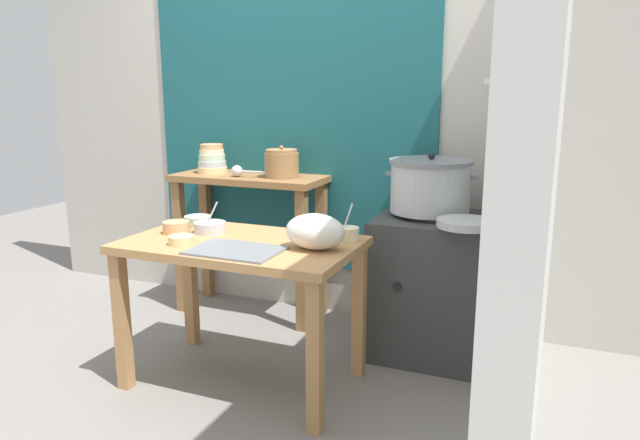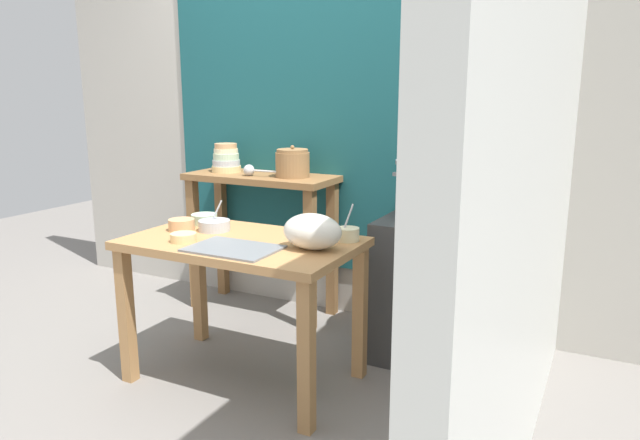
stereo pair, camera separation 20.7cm
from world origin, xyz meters
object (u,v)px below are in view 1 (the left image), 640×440
object	(u,v)px
clay_pot	(282,164)
back_shelf_table	(249,210)
bowl_stack_enamel	(212,160)
wide_pan	(466,223)
prep_bowl_3	(348,233)
plastic_bag	(315,232)
prep_bowl_1	(176,227)
steamer_pot	(430,186)
ladle	(239,171)
prep_table	(242,263)
prep_bowl_2	(210,227)
stove_block	(433,284)
prep_bowl_4	(198,221)
prep_bowl_0	(182,240)
serving_tray	(235,250)

from	to	relation	value
clay_pot	back_shelf_table	bearing A→B (deg)	-180.00
clay_pot	bowl_stack_enamel	size ratio (longest dim) A/B	1.10
wide_pan	prep_bowl_3	bearing A→B (deg)	-155.80
plastic_bag	prep_bowl_1	size ratio (longest dim) A/B	2.09
steamer_pot	prep_bowl_3	distance (m)	0.61
ladle	prep_table	bearing A→B (deg)	-59.52
prep_bowl_2	wide_pan	bearing A→B (deg)	16.22
stove_block	prep_bowl_2	world-z (taller)	prep_bowl_2
plastic_bag	clay_pot	bearing A→B (deg)	124.51
stove_block	prep_bowl_1	xyz separation A→B (m)	(-1.16, -0.69, 0.37)
bowl_stack_enamel	clay_pot	bearing A→B (deg)	-0.55
clay_pot	prep_table	bearing A→B (deg)	-77.00
wide_pan	prep_bowl_4	size ratio (longest dim) A/B	2.00
bowl_stack_enamel	prep_bowl_0	size ratio (longest dim) A/B	1.54
serving_tray	plastic_bag	xyz separation A→B (m)	(0.31, 0.17, 0.08)
steamer_pot	stove_block	bearing A→B (deg)	-26.62
prep_table	prep_bowl_1	size ratio (longest dim) A/B	8.32
stove_block	plastic_bag	distance (m)	0.91
back_shelf_table	prep_bowl_0	distance (m)	1.02
prep_bowl_0	prep_bowl_3	size ratio (longest dim) A/B	0.70
steamer_pot	plastic_bag	world-z (taller)	steamer_pot
wide_pan	prep_bowl_3	xyz separation A→B (m)	(-0.51, -0.23, -0.04)
clay_pot	prep_bowl_1	bearing A→B (deg)	-102.57
serving_tray	prep_table	bearing A→B (deg)	112.78
serving_tray	clay_pot	bearing A→B (deg)	104.73
stove_block	ladle	size ratio (longest dim) A/B	2.66
back_shelf_table	serving_tray	xyz separation A→B (m)	(0.50, -1.01, 0.05)
serving_tray	ladle	bearing A→B (deg)	119.15
bowl_stack_enamel	serving_tray	bearing A→B (deg)	-53.04
prep_table	ladle	distance (m)	0.94
stove_block	plastic_bag	xyz separation A→B (m)	(-0.40, -0.71, 0.42)
prep_table	prep_bowl_4	bearing A→B (deg)	153.27
stove_block	serving_tray	bearing A→B (deg)	-128.92
prep_table	wide_pan	size ratio (longest dim) A/B	3.99
steamer_pot	prep_bowl_2	bearing A→B (deg)	-146.57
steamer_pot	ladle	size ratio (longest dim) A/B	1.67
stove_block	wide_pan	distance (m)	0.53
bowl_stack_enamel	serving_tray	distance (m)	1.29
plastic_bag	back_shelf_table	bearing A→B (deg)	133.98
prep_bowl_4	bowl_stack_enamel	bearing A→B (deg)	116.22
prep_table	stove_block	xyz separation A→B (m)	(0.78, 0.71, -0.23)
steamer_pot	prep_bowl_4	size ratio (longest dim) A/B	3.56
stove_block	prep_bowl_1	world-z (taller)	stove_block
plastic_bag	prep_bowl_0	world-z (taller)	plastic_bag
steamer_pot	bowl_stack_enamel	world-z (taller)	steamer_pot
back_shelf_table	prep_bowl_4	xyz separation A→B (m)	(0.06, -0.65, 0.07)
prep_bowl_1	plastic_bag	bearing A→B (deg)	-1.06
ladle	prep_bowl_0	world-z (taller)	ladle
stove_block	serving_tray	xyz separation A→B (m)	(-0.71, -0.88, 0.34)
clay_pot	prep_bowl_4	xyz separation A→B (m)	(-0.17, -0.65, -0.23)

